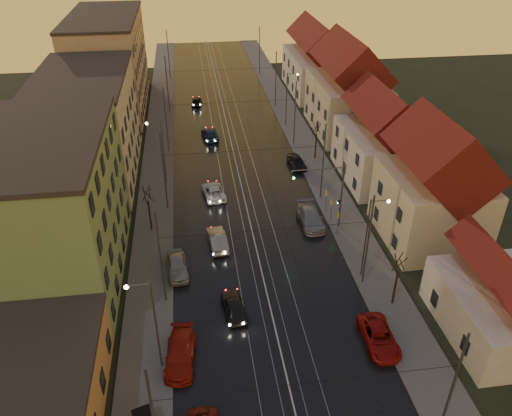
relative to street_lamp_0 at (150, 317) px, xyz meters
name	(u,v)px	position (x,y,z in m)	size (l,w,h in m)	color
ground	(286,375)	(9.10, -2.00, -4.89)	(160.00, 160.00, 0.00)	black
road	(232,145)	(9.10, 38.00, -4.87)	(16.00, 120.00, 0.04)	black
sidewalk_left	(159,148)	(-0.90, 38.00, -4.81)	(4.00, 120.00, 0.15)	#4C4C4C
sidewalk_right	(302,140)	(19.10, 38.00, -4.81)	(4.00, 120.00, 0.15)	#4C4C4C
tram_rail_0	(216,145)	(6.90, 38.00, -4.83)	(0.06, 120.00, 0.03)	gray
tram_rail_1	(226,145)	(8.33, 38.00, -4.83)	(0.06, 120.00, 0.03)	gray
tram_rail_2	(237,144)	(9.87, 38.00, -4.83)	(0.06, 120.00, 0.03)	gray
tram_rail_3	(247,143)	(11.30, 38.00, -4.83)	(0.06, 120.00, 0.03)	gray
apartment_left_0	(14,408)	(-8.40, -4.00, -2.64)	(10.00, 14.00, 4.50)	#BC7A4B
apartment_left_1	(53,213)	(-8.40, 12.00, 1.61)	(10.00, 18.00, 13.00)	#698957
apartment_left_2	(88,128)	(-8.40, 32.00, 1.11)	(10.00, 20.00, 12.00)	#BEB193
apartment_left_3	(109,64)	(-8.40, 56.00, 2.11)	(10.00, 24.00, 14.00)	#9A8263
house_right_0	(503,303)	(26.10, 0.00, -1.96)	(8.16, 10.20, 5.80)	beige
house_right_1	(434,190)	(26.10, 13.00, 0.56)	(8.67, 10.20, 10.80)	#BFB393
house_right_2	(384,142)	(26.10, 26.00, -0.24)	(9.18, 12.24, 9.20)	beige
house_right_3	(347,92)	(26.10, 41.00, 0.92)	(9.18, 14.28, 11.50)	#BFB393
house_right_4	(317,63)	(26.10, 59.00, 0.16)	(9.18, 16.32, 10.00)	beige
catenary_pole_r_0	(452,389)	(17.70, -8.00, -0.39)	(0.16, 0.16, 9.00)	#595B60
catenary_pole_l_1	(161,259)	(0.50, 7.00, -0.39)	(0.16, 0.16, 9.00)	#595B60
catenary_pole_r_1	(368,241)	(17.70, 7.00, -0.39)	(0.16, 0.16, 9.00)	#595B60
catenary_pole_l_2	(164,173)	(0.50, 22.00, -0.39)	(0.16, 0.16, 9.00)	#595B60
catenary_pole_r_2	(323,163)	(17.70, 22.00, -0.39)	(0.16, 0.16, 9.00)	#595B60
catenary_pole_l_3	(166,120)	(0.50, 37.00, -0.39)	(0.16, 0.16, 9.00)	#595B60
catenary_pole_r_3	(295,114)	(17.70, 37.00, -0.39)	(0.16, 0.16, 9.00)	#595B60
catenary_pole_l_4	(167,85)	(0.50, 52.00, -0.39)	(0.16, 0.16, 9.00)	#595B60
catenary_pole_r_4	(276,80)	(17.70, 52.00, -0.39)	(0.16, 0.16, 9.00)	#595B60
catenary_pole_l_5	(168,55)	(0.50, 70.00, -0.39)	(0.16, 0.16, 9.00)	#595B60
catenary_pole_r_5	(260,52)	(17.70, 70.00, -0.39)	(0.16, 0.16, 9.00)	#595B60
street_lamp_0	(150,317)	(0.00, 0.00, 0.00)	(1.75, 0.32, 8.00)	#595B60
street_lamp_1	(370,231)	(18.21, 8.00, 0.00)	(1.75, 0.32, 8.00)	#595B60
street_lamp_2	(160,146)	(0.00, 28.00, 0.00)	(1.75, 0.32, 8.00)	#595B60
street_lamp_3	(289,94)	(18.21, 44.00, 0.00)	(1.75, 0.32, 8.00)	#595B60
traffic_light_mast	(332,189)	(17.10, 16.00, -0.29)	(5.30, 0.32, 7.20)	#595B60
bare_tree_0	(149,210)	(-1.09, 18.00, -2.40)	(1.09, 1.09, 5.11)	black
bare_tree_1	(396,281)	(19.31, 4.00, -2.40)	(1.09, 1.09, 5.11)	black
bare_tree_2	(316,142)	(19.51, 32.00, -2.40)	(1.09, 1.09, 5.11)	black
driving_car_0	(234,306)	(6.07, 4.83, -4.18)	(1.67, 4.16, 1.42)	black
driving_car_1	(217,239)	(5.42, 14.38, -4.13)	(1.60, 4.59, 1.51)	gray
driving_car_2	(214,191)	(5.69, 24.07, -4.22)	(2.22, 4.80, 1.34)	white
driving_car_3	(210,134)	(6.28, 40.62, -4.17)	(2.01, 4.95, 1.44)	#192C4D
driving_car_4	(196,101)	(4.90, 54.76, -4.23)	(1.55, 3.86, 1.31)	black
parked_left_2	(180,354)	(1.66, 0.32, -4.15)	(2.06, 5.07, 1.47)	#A21B10
parked_left_3	(177,266)	(1.50, 10.74, -4.12)	(1.81, 4.50, 1.53)	#A8A8AE
parked_right_0	(379,337)	(16.64, -0.04, -4.20)	(2.29, 4.96, 1.38)	#9F120F
parked_right_1	(310,218)	(15.32, 16.95, -4.11)	(2.18, 5.37, 1.56)	#9B9AA0
parked_right_2	(297,162)	(16.65, 30.10, -4.17)	(1.68, 4.19, 1.43)	black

